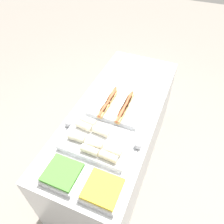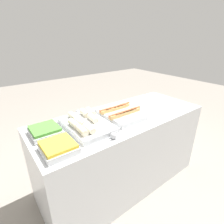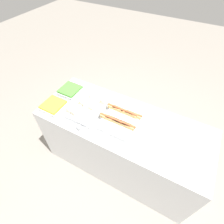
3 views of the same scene
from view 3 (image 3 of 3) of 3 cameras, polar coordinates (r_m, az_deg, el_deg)
ground_plane at (r=2.63m, az=2.63°, el=-15.69°), size 12.00×12.00×0.00m
counter at (r=2.24m, az=3.02°, el=-10.45°), size 1.90×0.75×0.90m
tray_hotdogs at (r=1.85m, az=2.95°, el=-2.09°), size 0.41×0.47×0.10m
tray_wraps at (r=2.00m, az=-7.48°, el=2.31°), size 0.36×0.54×0.11m
tray_side_front at (r=2.09m, az=-18.48°, el=1.85°), size 0.24×0.25×0.07m
tray_side_back at (r=2.23m, az=-13.46°, el=6.74°), size 0.24×0.25×0.07m
serving_spoon_near at (r=1.82m, az=-10.88°, el=-4.84°), size 0.25×0.06×0.06m
serving_spoon_far at (r=2.17m, az=-1.56°, el=6.43°), size 0.23×0.06×0.06m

